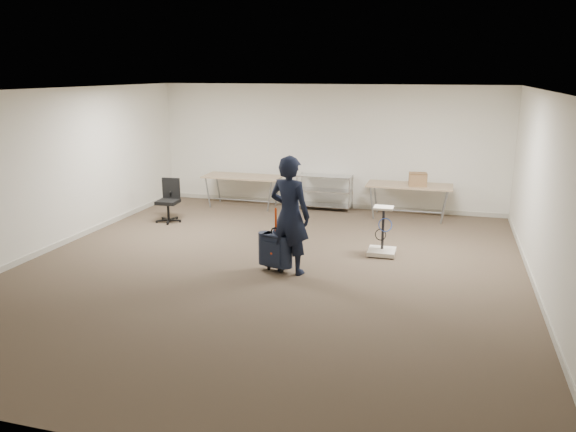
% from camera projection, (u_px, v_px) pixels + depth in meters
% --- Properties ---
extents(ground, '(9.00, 9.00, 0.00)m').
position_uv_depth(ground, '(268.00, 269.00, 8.98)').
color(ground, '#49392C').
rests_on(ground, ground).
extents(room_shell, '(8.00, 9.00, 9.00)m').
position_uv_depth(room_shell, '(291.00, 242.00, 10.26)').
color(room_shell, silver).
rests_on(room_shell, ground).
extents(folding_table_left, '(1.80, 0.75, 0.73)m').
position_uv_depth(folding_table_left, '(243.00, 178.00, 13.00)').
color(folding_table_left, '#8E7157').
rests_on(folding_table_left, ground).
extents(folding_table_right, '(1.80, 0.75, 0.73)m').
position_uv_depth(folding_table_right, '(409.00, 187.00, 11.98)').
color(folding_table_right, '#8E7157').
rests_on(folding_table_right, ground).
extents(wire_shelf, '(1.22, 0.47, 0.80)m').
position_uv_depth(wire_shelf, '(325.00, 191.00, 12.78)').
color(wire_shelf, silver).
rests_on(wire_shelf, ground).
extents(person, '(0.77, 0.60, 1.86)m').
position_uv_depth(person, '(290.00, 215.00, 8.63)').
color(person, black).
rests_on(person, ground).
extents(suitcase, '(0.42, 0.30, 1.03)m').
position_uv_depth(suitcase, '(275.00, 250.00, 8.81)').
color(suitcase, black).
rests_on(suitcase, ground).
extents(office_chair, '(0.55, 0.55, 0.90)m').
position_uv_depth(office_chair, '(169.00, 209.00, 11.80)').
color(office_chair, black).
rests_on(office_chair, ground).
extents(equipment_cart, '(0.47, 0.47, 0.85)m').
position_uv_depth(equipment_cart, '(382.00, 242.00, 9.64)').
color(equipment_cart, silver).
rests_on(equipment_cart, ground).
extents(cardboard_box, '(0.40, 0.32, 0.28)m').
position_uv_depth(cardboard_box, '(418.00, 179.00, 11.82)').
color(cardboard_box, '#9A7647').
rests_on(cardboard_box, folding_table_right).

